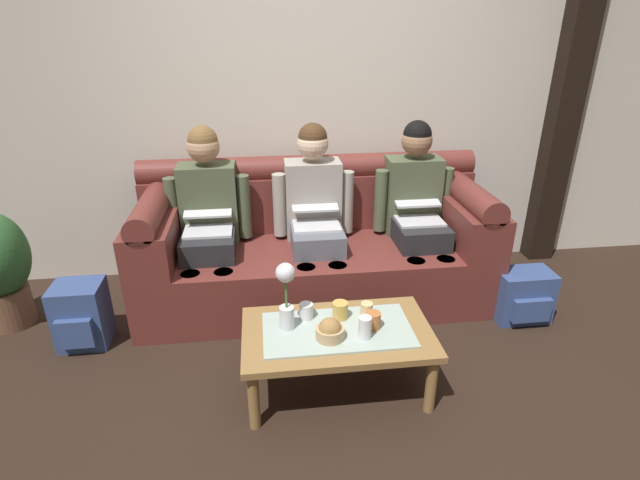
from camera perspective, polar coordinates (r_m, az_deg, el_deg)
ground_plane at (r=2.69m, az=2.47°, el=-18.76°), size 14.00×14.00×0.00m
back_wall_patterned at (r=3.67m, az=-1.70°, el=18.28°), size 6.00×0.12×2.90m
timber_pillar at (r=4.21m, az=27.05°, el=16.58°), size 0.20×0.20×2.90m
couch at (r=3.45m, az=-0.61°, el=-0.85°), size 2.38×0.88×0.96m
person_left at (r=3.33m, az=-12.89°, el=3.01°), size 0.56×0.67×1.22m
person_middle at (r=3.33m, az=-0.62°, el=3.64°), size 0.56×0.67×1.22m
person_right at (r=3.48m, az=11.13°, el=4.09°), size 0.56×0.67×1.22m
coffee_table at (r=2.60m, az=2.02°, el=-11.27°), size 0.98×0.57×0.37m
flower_vase at (r=2.47m, az=-3.97°, el=-6.13°), size 0.10×0.10×0.37m
snack_bowl at (r=2.48m, az=1.17°, el=-10.53°), size 0.14×0.14×0.12m
cup_near_left at (r=2.67m, az=5.46°, el=-8.05°), size 0.07×0.07×0.08m
cup_near_right at (r=2.49m, az=5.25°, el=-10.11°), size 0.07×0.07×0.12m
cup_far_center at (r=2.64m, az=2.36°, el=-8.17°), size 0.08×0.08×0.09m
cup_far_left at (r=2.57m, az=6.20°, el=-9.28°), size 0.08×0.08×0.09m
cup_far_right at (r=2.63m, az=-1.61°, el=-8.28°), size 0.07×0.07×0.09m
backpack_left at (r=3.33m, az=-26.04°, el=-7.89°), size 0.29×0.30×0.40m
backpack_right at (r=3.51m, az=22.52°, el=-6.05°), size 0.36×0.27×0.34m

